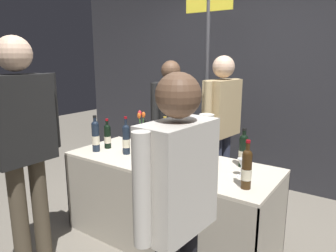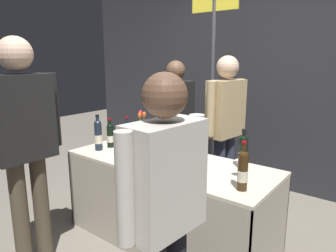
{
  "view_description": "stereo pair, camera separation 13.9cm",
  "coord_description": "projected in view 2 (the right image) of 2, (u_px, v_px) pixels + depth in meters",
  "views": [
    {
      "loc": [
        1.44,
        -2.07,
        1.61
      ],
      "look_at": [
        0.0,
        0.0,
        1.05
      ],
      "focal_mm": 33.2,
      "sensor_mm": 36.0,
      "label": 1
    },
    {
      "loc": [
        1.55,
        -1.99,
        1.61
      ],
      "look_at": [
        0.0,
        0.0,
        1.05
      ],
      "focal_mm": 33.2,
      "sensor_mm": 36.0,
      "label": 2
    }
  ],
  "objects": [
    {
      "name": "display_bottle_5",
      "position": [
        243.0,
        151.0,
        2.43
      ],
      "size": [
        0.07,
        0.07,
        0.32
      ],
      "color": "black",
      "rests_on": "tasting_table"
    },
    {
      "name": "display_bottle_6",
      "position": [
        243.0,
        170.0,
        2.03
      ],
      "size": [
        0.07,
        0.07,
        0.33
      ],
      "color": "#38230F",
      "rests_on": "tasting_table"
    },
    {
      "name": "display_bottle_0",
      "position": [
        166.0,
        138.0,
        2.78
      ],
      "size": [
        0.07,
        0.07,
        0.35
      ],
      "color": "#192333",
      "rests_on": "tasting_table"
    },
    {
      "name": "taster_foreground_right",
      "position": [
        23.0,
        134.0,
        2.26
      ],
      "size": [
        0.24,
        0.6,
        1.76
      ],
      "rotation": [
        0.0,
        0.0,
        1.55
      ],
      "color": "#4C4233",
      "rests_on": "ground_plane"
    },
    {
      "name": "flower_vase",
      "position": [
        142.0,
        144.0,
        2.68
      ],
      "size": [
        0.09,
        0.09,
        0.42
      ],
      "color": "tan",
      "rests_on": "tasting_table"
    },
    {
      "name": "vendor_assistant",
      "position": [
        175.0,
        117.0,
        3.56
      ],
      "size": [
        0.24,
        0.62,
        1.58
      ],
      "rotation": [
        0.0,
        0.0,
        -1.64
      ],
      "color": "#2D3347",
      "rests_on": "ground_plane"
    },
    {
      "name": "wine_glass_near_vendor",
      "position": [
        240.0,
        165.0,
        2.25
      ],
      "size": [
        0.06,
        0.06,
        0.13
      ],
      "color": "silver",
      "rests_on": "tasting_table"
    },
    {
      "name": "display_bottle_1",
      "position": [
        147.0,
        140.0,
        2.81
      ],
      "size": [
        0.08,
        0.08,
        0.31
      ],
      "color": "black",
      "rests_on": "tasting_table"
    },
    {
      "name": "display_bottle_7",
      "position": [
        195.0,
        153.0,
        2.36
      ],
      "size": [
        0.08,
        0.08,
        0.34
      ],
      "color": "black",
      "rests_on": "tasting_table"
    },
    {
      "name": "ground_plane",
      "position": [
        168.0,
        240.0,
        2.81
      ],
      "size": [
        12.0,
        12.0,
        0.0
      ],
      "primitive_type": "plane",
      "color": "gray"
    },
    {
      "name": "taster_foreground_left",
      "position": [
        165.0,
        202.0,
        1.52
      ],
      "size": [
        0.24,
        0.57,
        1.55
      ],
      "rotation": [
        0.0,
        0.0,
        1.5
      ],
      "color": "black",
      "rests_on": "ground_plane"
    },
    {
      "name": "featured_wine_bottle",
      "position": [
        180.0,
        151.0,
        2.41
      ],
      "size": [
        0.07,
        0.07,
        0.34
      ],
      "color": "#192333",
      "rests_on": "tasting_table"
    },
    {
      "name": "brochure_stand",
      "position": [
        173.0,
        149.0,
        2.67
      ],
      "size": [
        0.1,
        0.12,
        0.18
      ],
      "primitive_type": "cube",
      "rotation": [
        0.07,
        0.0,
        5.37
      ],
      "color": "silver",
      "rests_on": "tasting_table"
    },
    {
      "name": "tasting_table",
      "position": [
        168.0,
        185.0,
        2.69
      ],
      "size": [
        1.83,
        0.73,
        0.75
      ],
      "color": "beige",
      "rests_on": "ground_plane"
    },
    {
      "name": "vendor_presenter",
      "position": [
        225.0,
        120.0,
        3.19
      ],
      "size": [
        0.26,
        0.59,
        1.63
      ],
      "rotation": [
        0.0,
        0.0,
        -1.69
      ],
      "color": "#2D3347",
      "rests_on": "ground_plane"
    },
    {
      "name": "booth_signpost",
      "position": [
        212.0,
        77.0,
        3.56
      ],
      "size": [
        0.57,
        0.04,
        2.29
      ],
      "color": "#47474C",
      "rests_on": "ground_plane"
    },
    {
      "name": "display_bottle_3",
      "position": [
        128.0,
        138.0,
        2.81
      ],
      "size": [
        0.07,
        0.07,
        0.34
      ],
      "color": "#192333",
      "rests_on": "tasting_table"
    },
    {
      "name": "display_bottle_2",
      "position": [
        110.0,
        135.0,
        3.01
      ],
      "size": [
        0.07,
        0.07,
        0.29
      ],
      "color": "black",
      "rests_on": "tasting_table"
    },
    {
      "name": "back_partition",
      "position": [
        257.0,
        69.0,
        3.89
      ],
      "size": [
        5.58,
        0.12,
        2.93
      ],
      "primitive_type": "cube",
      "color": "#2D2D33",
      "rests_on": "ground_plane"
    },
    {
      "name": "display_bottle_4",
      "position": [
        98.0,
        135.0,
        2.91
      ],
      "size": [
        0.07,
        0.07,
        0.34
      ],
      "color": "#192333",
      "rests_on": "tasting_table"
    }
  ]
}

